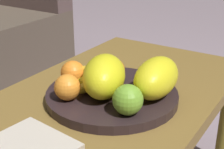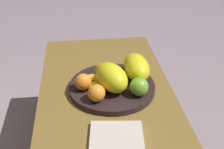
{
  "view_description": "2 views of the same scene",
  "coord_description": "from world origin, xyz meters",
  "px_view_note": "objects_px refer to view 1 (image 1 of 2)",
  "views": [
    {
      "loc": [
        -0.71,
        -0.47,
        0.87
      ],
      "look_at": [
        -0.01,
        -0.03,
        0.51
      ],
      "focal_mm": 54.32,
      "sensor_mm": 36.0,
      "label": 1
    },
    {
      "loc": [
        -1.03,
        0.1,
        1.14
      ],
      "look_at": [
        -0.01,
        -0.03,
        0.51
      ],
      "focal_mm": 47.07,
      "sensor_mm": 36.0,
      "label": 2
    }
  ],
  "objects_px": {
    "orange_left": "(67,87)",
    "apple_front": "(128,100)",
    "fruit_bowl": "(112,95)",
    "melon_smaller_beside": "(104,76)",
    "orange_front": "(112,70)",
    "orange_right": "(73,73)",
    "banana_bunch": "(99,79)",
    "coffee_table": "(106,112)",
    "melon_large_front": "(156,78)"
  },
  "relations": [
    {
      "from": "melon_smaller_beside",
      "to": "orange_left",
      "type": "xyz_separation_m",
      "value": [
        -0.07,
        0.07,
        -0.02
      ]
    },
    {
      "from": "fruit_bowl",
      "to": "banana_bunch",
      "type": "relative_size",
      "value": 2.06
    },
    {
      "from": "coffee_table",
      "to": "apple_front",
      "type": "relative_size",
      "value": 13.44
    },
    {
      "from": "fruit_bowl",
      "to": "orange_front",
      "type": "distance_m",
      "value": 0.08
    },
    {
      "from": "fruit_bowl",
      "to": "orange_right",
      "type": "distance_m",
      "value": 0.13
    },
    {
      "from": "orange_front",
      "to": "orange_right",
      "type": "bearing_deg",
      "value": 129.94
    },
    {
      "from": "apple_front",
      "to": "banana_bunch",
      "type": "relative_size",
      "value": 0.42
    },
    {
      "from": "orange_left",
      "to": "apple_front",
      "type": "relative_size",
      "value": 0.92
    },
    {
      "from": "coffee_table",
      "to": "apple_front",
      "type": "height_order",
      "value": "apple_front"
    },
    {
      "from": "coffee_table",
      "to": "melon_smaller_beside",
      "type": "relative_size",
      "value": 5.82
    },
    {
      "from": "melon_smaller_beside",
      "to": "orange_front",
      "type": "relative_size",
      "value": 2.38
    },
    {
      "from": "banana_bunch",
      "to": "fruit_bowl",
      "type": "bearing_deg",
      "value": -85.44
    },
    {
      "from": "orange_front",
      "to": "coffee_table",
      "type": "bearing_deg",
      "value": -169.95
    },
    {
      "from": "coffee_table",
      "to": "orange_right",
      "type": "xyz_separation_m",
      "value": [
        -0.03,
        0.09,
        0.11
      ]
    },
    {
      "from": "fruit_bowl",
      "to": "orange_right",
      "type": "bearing_deg",
      "value": 98.9
    },
    {
      "from": "orange_right",
      "to": "banana_bunch",
      "type": "xyz_separation_m",
      "value": [
        0.02,
        -0.08,
        -0.01
      ]
    },
    {
      "from": "melon_large_front",
      "to": "melon_smaller_beside",
      "type": "xyz_separation_m",
      "value": [
        -0.07,
        0.12,
        0.0
      ]
    },
    {
      "from": "orange_left",
      "to": "apple_front",
      "type": "height_order",
      "value": "apple_front"
    },
    {
      "from": "orange_front",
      "to": "orange_left",
      "type": "height_order",
      "value": "orange_front"
    },
    {
      "from": "coffee_table",
      "to": "melon_large_front",
      "type": "distance_m",
      "value": 0.19
    },
    {
      "from": "melon_smaller_beside",
      "to": "orange_left",
      "type": "distance_m",
      "value": 0.1
    },
    {
      "from": "banana_bunch",
      "to": "apple_front",
      "type": "bearing_deg",
      "value": -120.23
    },
    {
      "from": "melon_large_front",
      "to": "orange_right",
      "type": "height_order",
      "value": "melon_large_front"
    },
    {
      "from": "fruit_bowl",
      "to": "melon_smaller_beside",
      "type": "xyz_separation_m",
      "value": [
        -0.03,
        0.01,
        0.07
      ]
    },
    {
      "from": "orange_left",
      "to": "melon_large_front",
      "type": "bearing_deg",
      "value": -51.72
    },
    {
      "from": "fruit_bowl",
      "to": "melon_smaller_beside",
      "type": "distance_m",
      "value": 0.07
    },
    {
      "from": "melon_smaller_beside",
      "to": "apple_front",
      "type": "distance_m",
      "value": 0.12
    },
    {
      "from": "apple_front",
      "to": "orange_left",
      "type": "bearing_deg",
      "value": 96.18
    },
    {
      "from": "coffee_table",
      "to": "orange_front",
      "type": "bearing_deg",
      "value": 10.05
    },
    {
      "from": "melon_large_front",
      "to": "orange_front",
      "type": "height_order",
      "value": "melon_large_front"
    },
    {
      "from": "fruit_bowl",
      "to": "melon_smaller_beside",
      "type": "bearing_deg",
      "value": 169.45
    },
    {
      "from": "coffee_table",
      "to": "melon_large_front",
      "type": "relative_size",
      "value": 5.57
    },
    {
      "from": "melon_smaller_beside",
      "to": "coffee_table",
      "type": "bearing_deg",
      "value": 26.29
    },
    {
      "from": "orange_right",
      "to": "coffee_table",
      "type": "bearing_deg",
      "value": -72.87
    },
    {
      "from": "coffee_table",
      "to": "orange_right",
      "type": "distance_m",
      "value": 0.15
    },
    {
      "from": "orange_right",
      "to": "melon_smaller_beside",
      "type": "bearing_deg",
      "value": -95.62
    },
    {
      "from": "orange_front",
      "to": "melon_smaller_beside",
      "type": "bearing_deg",
      "value": -161.75
    },
    {
      "from": "orange_right",
      "to": "orange_front",
      "type": "bearing_deg",
      "value": -50.06
    },
    {
      "from": "melon_smaller_beside",
      "to": "orange_right",
      "type": "xyz_separation_m",
      "value": [
        0.01,
        0.11,
        -0.02
      ]
    },
    {
      "from": "apple_front",
      "to": "orange_front",
      "type": "bearing_deg",
      "value": 43.65
    },
    {
      "from": "coffee_table",
      "to": "melon_smaller_beside",
      "type": "xyz_separation_m",
      "value": [
        -0.04,
        -0.02,
        0.13
      ]
    },
    {
      "from": "orange_front",
      "to": "apple_front",
      "type": "xyz_separation_m",
      "value": [
        -0.14,
        -0.13,
        0.0
      ]
    },
    {
      "from": "melon_large_front",
      "to": "orange_left",
      "type": "xyz_separation_m",
      "value": [
        -0.14,
        0.18,
        -0.02
      ]
    },
    {
      "from": "melon_large_front",
      "to": "orange_right",
      "type": "xyz_separation_m",
      "value": [
        -0.06,
        0.23,
        -0.02
      ]
    },
    {
      "from": "melon_large_front",
      "to": "orange_front",
      "type": "distance_m",
      "value": 0.14
    },
    {
      "from": "melon_large_front",
      "to": "banana_bunch",
      "type": "xyz_separation_m",
      "value": [
        -0.05,
        0.15,
        -0.02
      ]
    },
    {
      "from": "melon_large_front",
      "to": "melon_smaller_beside",
      "type": "bearing_deg",
      "value": 121.97
    },
    {
      "from": "melon_smaller_beside",
      "to": "apple_front",
      "type": "height_order",
      "value": "melon_smaller_beside"
    },
    {
      "from": "orange_right",
      "to": "melon_large_front",
      "type": "bearing_deg",
      "value": -75.11
    },
    {
      "from": "coffee_table",
      "to": "orange_front",
      "type": "xyz_separation_m",
      "value": [
        0.04,
        0.01,
        0.11
      ]
    }
  ]
}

